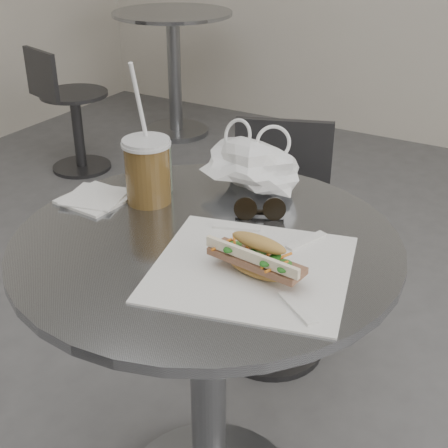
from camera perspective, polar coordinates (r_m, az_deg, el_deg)
The scene contains 11 objects.
cafe_table at distance 1.37m, azimuth -1.50°, elevation -11.40°, with size 0.76×0.76×0.74m.
bg_table at distance 3.87m, azimuth -4.59°, elevation 14.79°, with size 0.70×0.70×0.74m.
chair_far at distance 1.96m, azimuth 4.70°, elevation -2.99°, with size 0.40×0.43×0.73m.
bg_chair at distance 3.42m, azimuth -13.89°, elevation 9.46°, with size 0.36×0.39×0.67m.
sandwich_paper at distance 1.11m, azimuth 2.53°, elevation -4.04°, with size 0.34×0.32×0.00m, color white.
banh_mi at distance 1.07m, azimuth 3.05°, elevation -3.05°, with size 0.23×0.11×0.07m.
iced_coffee at distance 1.34m, azimuth -7.00°, elevation 4.95°, with size 0.11×0.11×0.30m.
sunglasses at distance 1.28m, azimuth 3.29°, elevation 1.26°, with size 0.10×0.07×0.05m.
plastic_bag at distance 1.40m, azimuth 2.43°, elevation 5.31°, with size 0.22×0.17×0.11m, color white, non-canonical shape.
napkin_stack at distance 1.39m, azimuth -11.66°, elevation 2.34°, with size 0.15×0.15×0.01m.
drink_can at distance 1.39m, azimuth -6.11°, elevation 5.34°, with size 0.06×0.06×0.12m.
Camera 1 is at (0.57, -0.69, 1.33)m, focal length 50.00 mm.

